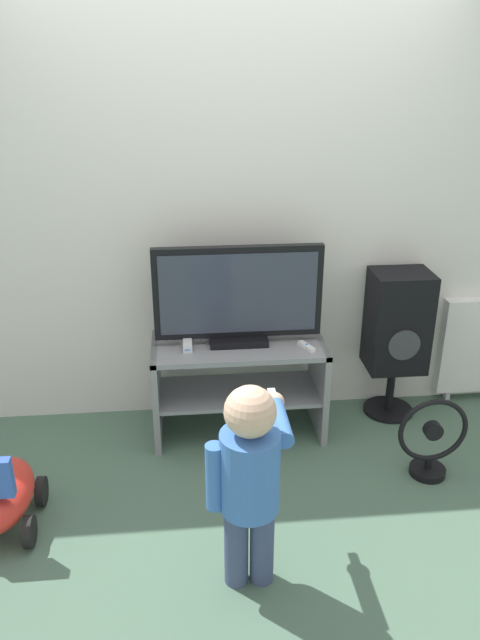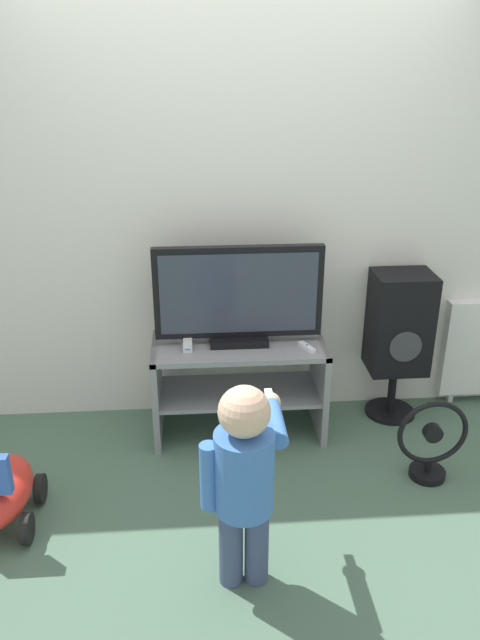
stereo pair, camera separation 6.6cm
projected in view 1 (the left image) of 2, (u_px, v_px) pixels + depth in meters
ground_plane at (242, 451)px, 3.59m from camera, size 16.00×16.00×0.00m
wall_back at (233, 206)px, 3.55m from camera, size 10.00×0.06×2.60m
tv_stand at (239, 375)px, 3.64m from camera, size 0.99×0.45×0.58m
television at (238, 297)px, 3.47m from camera, size 0.94×0.20×0.57m
game_console at (187, 342)px, 3.52m from camera, size 0.05×0.19×0.05m
remote_primary at (307, 346)px, 3.50m from camera, size 0.08×0.13×0.03m
child at (250, 472)px, 2.51m from camera, size 0.36×0.53×0.96m
speaker_tower at (397, 325)px, 3.74m from camera, size 0.35×0.31×0.94m
floor_fan at (432, 441)px, 3.31m from camera, size 0.38×0.19×0.47m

